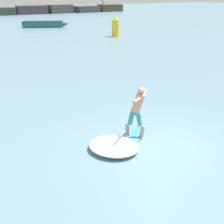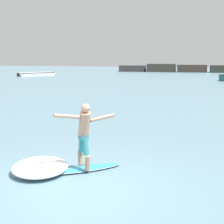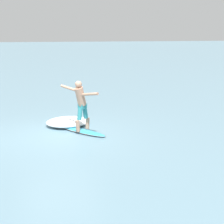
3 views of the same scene
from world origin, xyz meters
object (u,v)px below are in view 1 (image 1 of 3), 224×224
object	(u,v)px
surfer	(138,108)
small_boat_offshore	(45,24)
surfboard	(134,137)
channel_marker_buoy	(116,27)

from	to	relation	value
surfer	small_boat_offshore	xyz separation A→B (m)	(8.12, 35.01, -0.64)
surfboard	surfer	xyz separation A→B (m)	(0.08, -0.03, 1.05)
small_boat_offshore	channel_marker_buoy	distance (m)	13.44
surfer	small_boat_offshore	bearing A→B (deg)	76.94
small_boat_offshore	channel_marker_buoy	size ratio (longest dim) A/B	2.81
surfer	small_boat_offshore	world-z (taller)	surfer
surfboard	surfer	distance (m)	1.05
surfboard	surfer	world-z (taller)	surfer
surfboard	small_boat_offshore	world-z (taller)	small_boat_offshore
surfboard	channel_marker_buoy	bearing A→B (deg)	61.57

